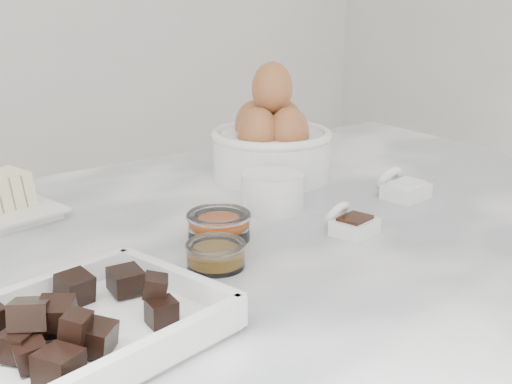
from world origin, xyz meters
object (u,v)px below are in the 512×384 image
zest_bowl (219,225)px  honey_bowl (216,254)px  sugar_ramekin (273,190)px  salt_spoon (402,187)px  vanilla_spoon (350,223)px  egg_bowl (271,141)px  chocolate_dish (83,319)px

zest_bowl → honey_bowl: bearing=-125.6°
sugar_ramekin → zest_bowl: (-0.12, -0.05, -0.01)m
salt_spoon → vanilla_spoon: bearing=-158.2°
sugar_ramekin → egg_bowl: size_ratio=0.45×
zest_bowl → vanilla_spoon: size_ratio=1.09×
chocolate_dish → egg_bowl: size_ratio=1.42×
sugar_ramekin → zest_bowl: 0.13m
sugar_ramekin → salt_spoon: sugar_ramekin is taller
vanilla_spoon → salt_spoon: 0.17m
sugar_ramekin → egg_bowl: egg_bowl is taller
sugar_ramekin → salt_spoon: bearing=-19.1°
chocolate_dish → vanilla_spoon: bearing=10.3°
sugar_ramekin → honey_bowl: size_ratio=1.26×
honey_bowl → vanilla_spoon: vanilla_spoon is taller
salt_spoon → egg_bowl: bearing=115.3°
egg_bowl → chocolate_dish: bearing=-144.2°
chocolate_dish → honey_bowl: 0.20m
chocolate_dish → vanilla_spoon: size_ratio=3.70×
chocolate_dish → sugar_ramekin: (0.35, 0.20, 0.00)m
honey_bowl → zest_bowl: 0.08m
chocolate_dish → sugar_ramekin: 0.40m
egg_bowl → zest_bowl: size_ratio=2.39×
sugar_ramekin → vanilla_spoon: size_ratio=1.17×
sugar_ramekin → zest_bowl: size_ratio=1.07×
salt_spoon → honey_bowl: bearing=-171.0°
sugar_ramekin → egg_bowl: bearing=53.5°
chocolate_dish → salt_spoon: 0.55m
honey_bowl → salt_spoon: 0.35m
chocolate_dish → zest_bowl: chocolate_dish is taller
sugar_ramekin → egg_bowl: 0.16m
egg_bowl → zest_bowl: 0.28m
vanilla_spoon → salt_spoon: (0.16, 0.06, 0.00)m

